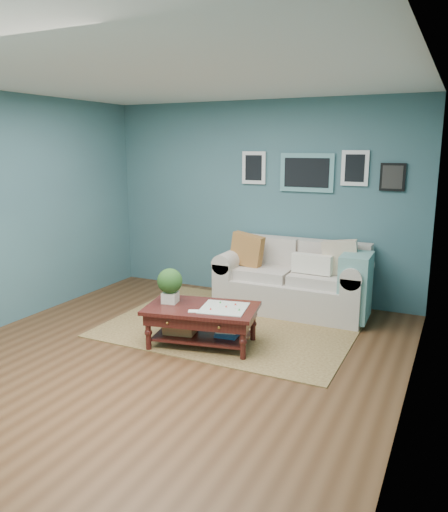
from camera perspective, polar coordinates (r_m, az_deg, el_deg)
The scene contains 4 objects.
room_shell at distance 4.80m, azimuth -6.44°, elevation 3.64°, with size 5.00×5.02×2.70m.
area_rug at distance 6.03m, azimuth 1.16°, elevation -7.75°, with size 2.83×2.26×0.01m, color brown.
loveseat at distance 6.47m, azimuth 8.62°, elevation -2.78°, with size 1.94×0.88×1.00m.
coffee_table at distance 5.33m, azimuth -3.18°, elevation -6.47°, with size 1.27×0.90×0.81m.
Camera 1 is at (2.55, -3.96, 2.09)m, focal length 35.00 mm.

